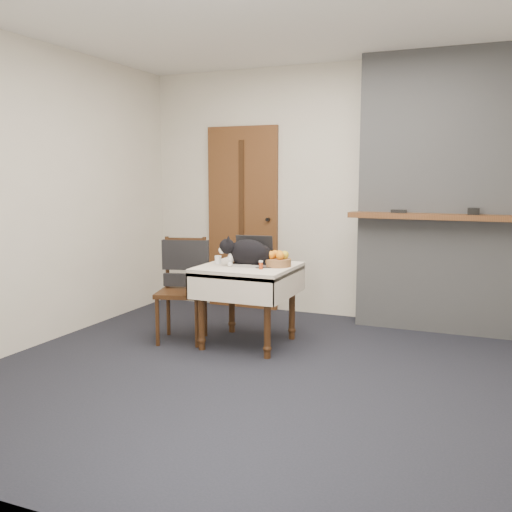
# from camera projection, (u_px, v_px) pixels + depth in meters

# --- Properties ---
(ground) EXTENTS (4.50, 4.50, 0.00)m
(ground) POSITION_uv_depth(u_px,v_px,m) (282.00, 377.00, 4.18)
(ground) COLOR black
(ground) RESTS_ON ground
(room_shell) EXTENTS (4.52, 4.01, 2.61)m
(room_shell) POSITION_uv_depth(u_px,v_px,m) (304.00, 137.00, 4.35)
(room_shell) COLOR beige
(room_shell) RESTS_ON ground
(door) EXTENTS (0.82, 0.10, 2.00)m
(door) POSITION_uv_depth(u_px,v_px,m) (243.00, 218.00, 6.30)
(door) COLOR brown
(door) RESTS_ON ground
(chimney) EXTENTS (1.62, 0.48, 2.60)m
(chimney) POSITION_uv_depth(u_px,v_px,m) (441.00, 194.00, 5.33)
(chimney) COLOR gray
(chimney) RESTS_ON ground
(side_table) EXTENTS (0.78, 0.78, 0.70)m
(side_table) POSITION_uv_depth(u_px,v_px,m) (248.00, 278.00, 4.93)
(side_table) COLOR #331D0E
(side_table) RESTS_ON ground
(laptop) EXTENTS (0.37, 0.33, 0.25)m
(laptop) POSITION_uv_depth(u_px,v_px,m) (252.00, 257.00, 4.97)
(laptop) COLOR #B7B7BC
(laptop) RESTS_ON side_table
(cat) EXTENTS (0.55, 0.34, 0.26)m
(cat) POSITION_uv_depth(u_px,v_px,m) (249.00, 253.00, 4.87)
(cat) COLOR black
(cat) RESTS_ON side_table
(cream_jar) EXTENTS (0.06, 0.06, 0.07)m
(cream_jar) POSITION_uv_depth(u_px,v_px,m) (218.00, 260.00, 5.02)
(cream_jar) COLOR white
(cream_jar) RESTS_ON side_table
(pill_bottle) EXTENTS (0.04, 0.04, 0.07)m
(pill_bottle) POSITION_uv_depth(u_px,v_px,m) (261.00, 265.00, 4.71)
(pill_bottle) COLOR #9C3413
(pill_bottle) RESTS_ON side_table
(fruit_basket) EXTENTS (0.23, 0.23, 0.13)m
(fruit_basket) POSITION_uv_depth(u_px,v_px,m) (278.00, 260.00, 4.86)
(fruit_basket) COLOR olive
(fruit_basket) RESTS_ON side_table
(desk_clutter) EXTENTS (0.14, 0.04, 0.01)m
(desk_clutter) POSITION_uv_depth(u_px,v_px,m) (271.00, 267.00, 4.82)
(desk_clutter) COLOR black
(desk_clutter) RESTS_ON side_table
(chair) EXTENTS (0.51, 0.50, 0.92)m
(chair) POSITION_uv_depth(u_px,v_px,m) (184.00, 274.00, 5.12)
(chair) COLOR #331D0E
(chair) RESTS_ON ground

